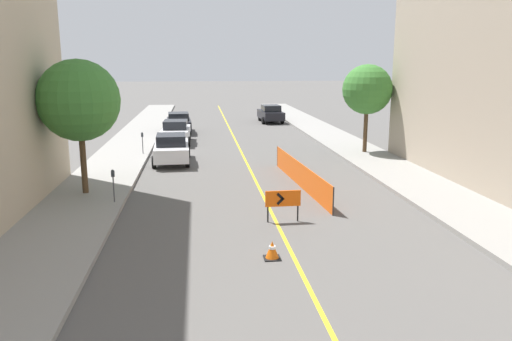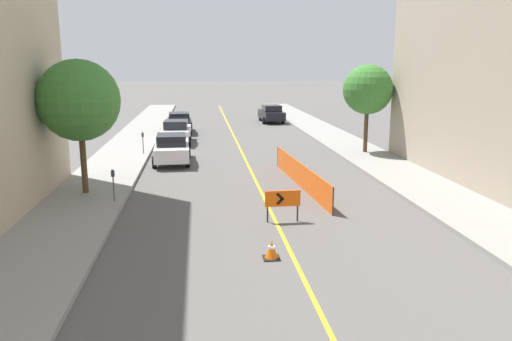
{
  "view_description": "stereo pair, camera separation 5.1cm",
  "coord_description": "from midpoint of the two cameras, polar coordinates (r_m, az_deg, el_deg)",
  "views": [
    {
      "loc": [
        -2.59,
        0.56,
        5.38
      ],
      "look_at": [
        -0.25,
        20.62,
        1.0
      ],
      "focal_mm": 35.0,
      "sensor_mm": 36.0,
      "label": 1
    },
    {
      "loc": [
        -2.54,
        0.55,
        5.38
      ],
      "look_at": [
        -0.25,
        20.62,
        1.0
      ],
      "focal_mm": 35.0,
      "sensor_mm": 36.0,
      "label": 2
    }
  ],
  "objects": [
    {
      "name": "sidewalk_left",
      "position": [
        32.48,
        -14.56,
        2.46
      ],
      "size": [
        3.18,
        64.56,
        0.17
      ],
      "color": "gray",
      "rests_on": "ground_plane"
    },
    {
      "name": "street_tree_left_near",
      "position": [
        21.04,
        -19.65,
        7.53
      ],
      "size": [
        3.23,
        3.23,
        5.37
      ],
      "color": "#4C3823",
      "rests_on": "sidewalk_left"
    },
    {
      "name": "sidewalk_right",
      "position": [
        33.58,
        10.15,
        2.97
      ],
      "size": [
        3.18,
        64.56,
        0.17
      ],
      "color": "gray",
      "rests_on": "ground_plane"
    },
    {
      "name": "parking_meter_near_curb",
      "position": [
        19.64,
        -16.09,
        -0.95
      ],
      "size": [
        0.12,
        0.11,
        1.26
      ],
      "color": "#4C4C51",
      "rests_on": "sidewalk_left"
    },
    {
      "name": "arrow_barricade_primary",
      "position": [
        17.11,
        3.01,
        -3.35
      ],
      "size": [
        1.23,
        0.1,
        1.11
      ],
      "rotation": [
        0.0,
        0.0,
        0.02
      ],
      "color": "#EF560C",
      "rests_on": "ground_plane"
    },
    {
      "name": "street_tree_right_near",
      "position": [
        30.07,
        12.56,
        9.01
      ],
      "size": [
        2.89,
        2.89,
        5.13
      ],
      "color": "#4C3823",
      "rests_on": "sidewalk_right"
    },
    {
      "name": "parked_car_opposite_side",
      "position": [
        46.01,
        1.66,
        6.52
      ],
      "size": [
        2.01,
        4.38,
        1.59
      ],
      "rotation": [
        0.0,
        0.0,
        0.05
      ],
      "color": "black",
      "rests_on": "ground_plane"
    },
    {
      "name": "parking_meter_far_curb",
      "position": [
        29.82,
        -12.91,
        3.6
      ],
      "size": [
        0.12,
        0.11,
        1.26
      ],
      "color": "#4C4C51",
      "rests_on": "sidewalk_left"
    },
    {
      "name": "traffic_cone_third",
      "position": [
        14.12,
        1.76,
        -9.06
      ],
      "size": [
        0.47,
        0.47,
        0.52
      ],
      "color": "black",
      "rests_on": "ground_plane"
    },
    {
      "name": "safety_mesh_fence",
      "position": [
        22.16,
        4.98,
        -0.46
      ],
      "size": [
        0.65,
        8.95,
        1.06
      ],
      "rotation": [
        0.0,
        0.0,
        1.64
      ],
      "color": "#EF560C",
      "rests_on": "ground_plane"
    },
    {
      "name": "lane_stripe",
      "position": [
        32.28,
        -2.0,
        2.64
      ],
      "size": [
        0.12,
        64.56,
        0.01
      ],
      "color": "gold",
      "rests_on": "ground_plane"
    },
    {
      "name": "parked_car_curb_near",
      "position": [
        27.57,
        -9.68,
        2.5
      ],
      "size": [
        1.95,
        4.36,
        1.59
      ],
      "rotation": [
        0.0,
        0.0,
        0.04
      ],
      "color": "silver",
      "rests_on": "ground_plane"
    },
    {
      "name": "parked_car_curb_mid",
      "position": [
        34.24,
        -9.19,
        4.39
      ],
      "size": [
        1.95,
        4.35,
        1.59
      ],
      "rotation": [
        0.0,
        0.0,
        -0.03
      ],
      "color": "silver",
      "rests_on": "ground_plane"
    },
    {
      "name": "parked_car_curb_far",
      "position": [
        39.46,
        -8.86,
        5.43
      ],
      "size": [
        2.03,
        4.39,
        1.59
      ],
      "rotation": [
        0.0,
        0.0,
        0.05
      ],
      "color": "black",
      "rests_on": "ground_plane"
    }
  ]
}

